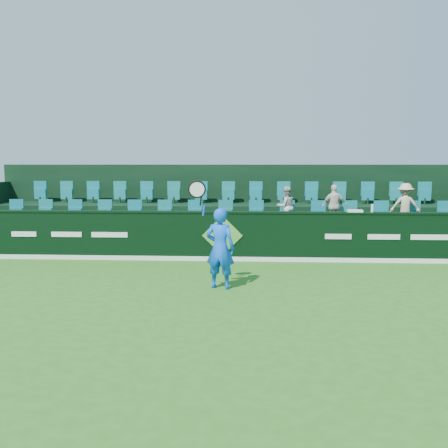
# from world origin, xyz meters

# --- Properties ---
(ground) EXTENTS (60.00, 60.00, 0.00)m
(ground) POSITION_xyz_m (0.00, 0.00, 0.00)
(ground) COLOR #276E1A
(ground) RESTS_ON ground
(sponsor_hoarding) EXTENTS (16.00, 0.25, 1.35)m
(sponsor_hoarding) POSITION_xyz_m (0.00, 4.00, 0.67)
(sponsor_hoarding) COLOR black
(sponsor_hoarding) RESTS_ON ground
(stand_tier_front) EXTENTS (16.00, 2.00, 0.80)m
(stand_tier_front) POSITION_xyz_m (0.00, 5.10, 0.40)
(stand_tier_front) COLOR black
(stand_tier_front) RESTS_ON ground
(stand_tier_back) EXTENTS (16.00, 1.80, 1.30)m
(stand_tier_back) POSITION_xyz_m (0.00, 7.00, 0.65)
(stand_tier_back) COLOR black
(stand_tier_back) RESTS_ON ground
(stand_rear) EXTENTS (16.00, 4.10, 2.60)m
(stand_rear) POSITION_xyz_m (0.00, 7.44, 1.22)
(stand_rear) COLOR black
(stand_rear) RESTS_ON ground
(seat_row_front) EXTENTS (13.50, 0.50, 0.60)m
(seat_row_front) POSITION_xyz_m (0.00, 5.50, 1.10)
(seat_row_front) COLOR #10737E
(seat_row_front) RESTS_ON stand_tier_front
(seat_row_back) EXTENTS (13.50, 0.50, 0.60)m
(seat_row_back) POSITION_xyz_m (0.00, 7.30, 1.60)
(seat_row_back) COLOR #10737E
(seat_row_back) RESTS_ON stand_tier_back
(tennis_player) EXTENTS (1.04, 0.55, 2.32)m
(tennis_player) POSITION_xyz_m (0.12, 0.93, 0.88)
(tennis_player) COLOR blue
(tennis_player) RESTS_ON ground
(spectator_left) EXTENTS (0.69, 0.62, 1.18)m
(spectator_left) POSITION_xyz_m (1.79, 5.12, 1.39)
(spectator_left) COLOR beige
(spectator_left) RESTS_ON stand_tier_front
(spectator_middle) EXTENTS (0.76, 0.39, 1.23)m
(spectator_middle) POSITION_xyz_m (3.18, 5.12, 1.42)
(spectator_middle) COLOR silver
(spectator_middle) RESTS_ON stand_tier_front
(spectator_right) EXTENTS (0.90, 0.61, 1.28)m
(spectator_right) POSITION_xyz_m (5.19, 5.12, 1.44)
(spectator_right) COLOR #CAB38F
(spectator_right) RESTS_ON stand_tier_front
(towel) EXTENTS (0.39, 0.25, 0.06)m
(towel) POSITION_xyz_m (3.54, 4.00, 1.38)
(towel) COLOR silver
(towel) RESTS_ON sponsor_hoarding
(drinks_bottle) EXTENTS (0.07, 0.07, 0.21)m
(drinks_bottle) POSITION_xyz_m (3.99, 4.00, 1.46)
(drinks_bottle) COLOR silver
(drinks_bottle) RESTS_ON sponsor_hoarding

